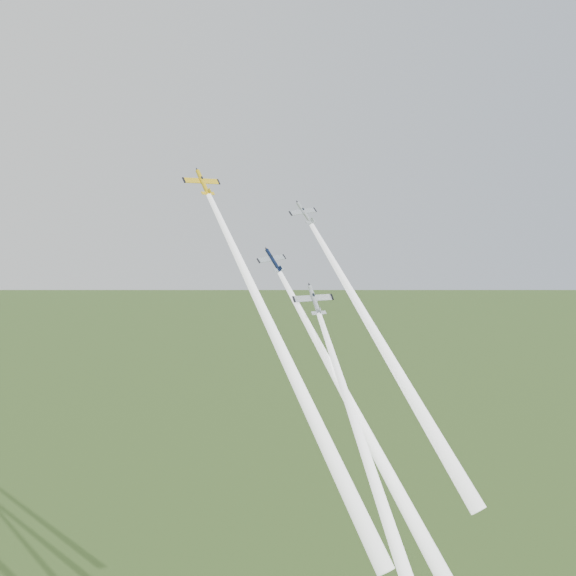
{
  "coord_description": "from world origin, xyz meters",
  "views": [
    {
      "loc": [
        -58.52,
        -126.66,
        105.92
      ],
      "look_at": [
        0.0,
        -6.0,
        92.0
      ],
      "focal_mm": 45.0,
      "sensor_mm": 36.0,
      "label": 1
    }
  ],
  "objects": [
    {
      "name": "plane_navy",
      "position": [
        1.06,
        3.0,
        96.69
      ],
      "size": [
        8.35,
        6.8,
        6.4
      ],
      "primitive_type": null,
      "rotation": [
        0.84,
        -0.08,
        0.25
      ],
      "color": "#0B1633"
    },
    {
      "name": "plane_silver_low",
      "position": [
        5.41,
        -6.33,
        89.48
      ],
      "size": [
        8.68,
        7.01,
        7.16
      ],
      "primitive_type": null,
      "rotation": [
        0.84,
        -0.01,
        -0.06
      ],
      "color": "#ACB4BA"
    },
    {
      "name": "smoke_trail_silver_low",
      "position": [
        3.81,
        -31.2,
        61.53
      ],
      "size": [
        5.85,
        47.73,
        52.98
      ],
      "primitive_type": null,
      "rotation": [
        -0.73,
        0.0,
        -0.06
      ],
      "color": "white"
    },
    {
      "name": "plane_yellow",
      "position": [
        -13.06,
        3.96,
        111.72
      ],
      "size": [
        8.78,
        7.48,
        6.76
      ],
      "primitive_type": null,
      "rotation": [
        0.84,
        0.02,
        0.19
      ],
      "color": "yellow"
    },
    {
      "name": "smoke_trail_yellow",
      "position": [
        -8.15,
        -21.74,
        82.37
      ],
      "size": [
        12.16,
        49.78,
        55.78
      ],
      "primitive_type": null,
      "rotation": [
        -0.73,
        0.0,
        0.19
      ],
      "color": "white"
    },
    {
      "name": "plane_silver_right",
      "position": [
        7.77,
        2.44,
        106.01
      ],
      "size": [
        8.4,
        6.73,
        6.53
      ],
      "primitive_type": null,
      "rotation": [
        0.84,
        -0.11,
        0.25
      ],
      "color": "#B2B9C1"
    },
    {
      "name": "smoke_trail_silver_right",
      "position": [
        13.32,
        -19.37,
        80.77
      ],
      "size": [
        13.27,
        42.19,
        47.56
      ],
      "primitive_type": null,
      "rotation": [
        -0.73,
        0.0,
        0.25
      ],
      "color": "white"
    },
    {
      "name": "smoke_trail_navy",
      "position": [
        6.77,
        -19.52,
        70.62
      ],
      "size": [
        13.59,
        43.62,
        49.21
      ],
      "primitive_type": null,
      "rotation": [
        -0.73,
        0.0,
        0.25
      ],
      "color": "white"
    }
  ]
}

